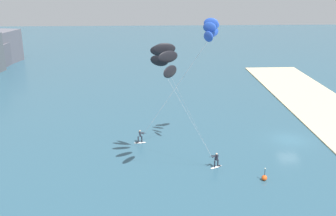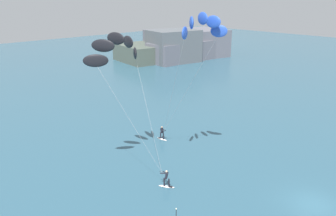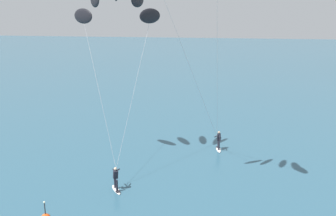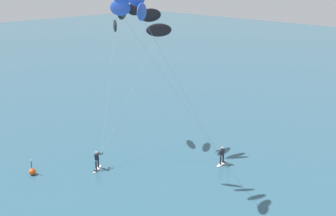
% 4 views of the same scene
% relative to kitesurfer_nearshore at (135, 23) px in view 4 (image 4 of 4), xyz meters
% --- Properties ---
extents(kitesurfer_nearshore, '(6.57, 7.65, 13.46)m').
position_rel_kitesurfer_nearshore_xyz_m(kitesurfer_nearshore, '(0.00, 0.00, 0.00)').
color(kitesurfer_nearshore, white).
rests_on(kitesurfer_nearshore, ground).
extents(kitesurfer_mid_water, '(5.00, 9.89, 15.17)m').
position_rel_kitesurfer_nearshore_xyz_m(kitesurfer_mid_water, '(5.68, -4.64, 1.71)').
color(kitesurfer_mid_water, white).
rests_on(kitesurfer_mid_water, ground).
extents(marker_buoy, '(0.56, 0.56, 1.38)m').
position_rel_kitesurfer_nearshore_xyz_m(marker_buoy, '(-2.12, -9.68, -11.40)').
color(marker_buoy, '#EA5119').
rests_on(marker_buoy, ground).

